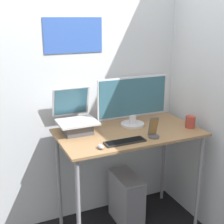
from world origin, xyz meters
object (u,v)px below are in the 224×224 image
at_px(laptop, 76,122).
at_px(cell_phone, 154,131).
at_px(computer_tower, 126,199).
at_px(mouse, 101,147).
at_px(monitor, 133,102).
at_px(keyboard, 125,142).

xyz_separation_m(laptop, cell_phone, (0.50, -0.34, -0.04)).
relative_size(cell_phone, computer_tower, 0.35).
bearing_deg(mouse, monitor, 38.74).
height_order(monitor, mouse, monitor).
xyz_separation_m(laptop, keyboard, (0.26, -0.35, -0.08)).
distance_m(keyboard, cell_phone, 0.25).
distance_m(laptop, monitor, 0.50).
height_order(cell_phone, computer_tower, cell_phone).
height_order(monitor, computer_tower, monitor).
height_order(keyboard, mouse, mouse).
distance_m(mouse, computer_tower, 0.83).
bearing_deg(mouse, cell_phone, 4.27).
bearing_deg(computer_tower, mouse, -140.27).
bearing_deg(monitor, keyboard, -125.58).
relative_size(laptop, monitor, 0.55).
xyz_separation_m(laptop, mouse, (0.05, -0.38, -0.07)).
distance_m(laptop, cell_phone, 0.61).
bearing_deg(computer_tower, cell_phone, -72.55).
xyz_separation_m(monitor, keyboard, (-0.23, -0.31, -0.20)).
relative_size(monitor, mouse, 9.41).
xyz_separation_m(keyboard, mouse, (-0.20, -0.03, 0.01)).
bearing_deg(computer_tower, monitor, 32.81).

